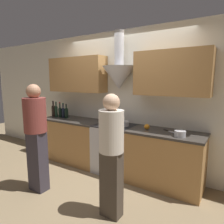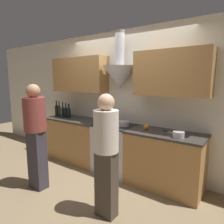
# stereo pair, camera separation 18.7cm
# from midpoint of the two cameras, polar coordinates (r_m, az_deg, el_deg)

# --- Properties ---
(ground_plane) EXTENTS (12.00, 12.00, 0.00)m
(ground_plane) POSITION_cam_midpoint_polar(r_m,az_deg,el_deg) (3.66, -0.85, -18.46)
(ground_plane) COLOR #847051
(wall_back) EXTENTS (8.40, 0.60, 2.60)m
(wall_back) POSITION_cam_midpoint_polar(r_m,az_deg,el_deg) (3.78, 4.32, 5.80)
(wall_back) COLOR silver
(wall_back) RESTS_ON ground_plane
(counter_left) EXTENTS (1.35, 0.62, 0.89)m
(counter_left) POSITION_cam_midpoint_polar(r_m,az_deg,el_deg) (4.36, -9.02, -7.64)
(counter_left) COLOR #B27F47
(counter_left) RESTS_ON ground_plane
(counter_right) EXTENTS (1.20, 0.62, 0.89)m
(counter_right) POSITION_cam_midpoint_polar(r_m,az_deg,el_deg) (3.36, 16.27, -13.07)
(counter_right) COLOR #B27F47
(counter_right) RESTS_ON ground_plane
(stove_range) EXTENTS (0.71, 0.60, 0.89)m
(stove_range) POSITION_cam_midpoint_polar(r_m,az_deg,el_deg) (3.75, 2.38, -10.30)
(stove_range) COLOR silver
(stove_range) RESTS_ON ground_plane
(wine_bottle_0) EXTENTS (0.08, 0.08, 0.35)m
(wine_bottle_0) POSITION_cam_midpoint_polar(r_m,az_deg,el_deg) (4.65, -14.45, 0.65)
(wine_bottle_0) COLOR black
(wine_bottle_0) RESTS_ON counter_left
(wine_bottle_1) EXTENTS (0.07, 0.07, 0.34)m
(wine_bottle_1) POSITION_cam_midpoint_polar(r_m,az_deg,el_deg) (4.57, -13.71, 0.50)
(wine_bottle_1) COLOR black
(wine_bottle_1) RESTS_ON counter_left
(wine_bottle_2) EXTENTS (0.07, 0.07, 0.33)m
(wine_bottle_2) POSITION_cam_midpoint_polar(r_m,az_deg,el_deg) (4.51, -12.71, 0.27)
(wine_bottle_2) COLOR black
(wine_bottle_2) RESTS_ON counter_left
(wine_bottle_3) EXTENTS (0.07, 0.07, 0.32)m
(wine_bottle_3) POSITION_cam_midpoint_polar(r_m,az_deg,el_deg) (4.45, -11.87, 0.15)
(wine_bottle_3) COLOR black
(wine_bottle_3) RESTS_ON counter_left
(wine_bottle_4) EXTENTS (0.08, 0.08, 0.30)m
(wine_bottle_4) POSITION_cam_midpoint_polar(r_m,az_deg,el_deg) (4.37, -11.03, 0.01)
(wine_bottle_4) COLOR black
(wine_bottle_4) RESTS_ON counter_left
(stock_pot) EXTENTS (0.23, 0.23, 0.12)m
(stock_pot) POSITION_cam_midpoint_polar(r_m,az_deg,el_deg) (3.71, 0.50, -2.43)
(stock_pot) COLOR silver
(stock_pot) RESTS_ON stove_range
(mixing_bowl) EXTENTS (0.21, 0.21, 0.08)m
(mixing_bowl) POSITION_cam_midpoint_polar(r_m,az_deg,el_deg) (3.54, 4.67, -3.34)
(mixing_bowl) COLOR silver
(mixing_bowl) RESTS_ON stove_range
(orange_fruit) EXTENTS (0.09, 0.09, 0.09)m
(orange_fruit) POSITION_cam_midpoint_polar(r_m,az_deg,el_deg) (3.32, 11.39, -4.28)
(orange_fruit) COLOR orange
(orange_fruit) RESTS_ON counter_right
(saucepan) EXTENTS (0.16, 0.16, 0.09)m
(saucepan) POSITION_cam_midpoint_polar(r_m,az_deg,el_deg) (3.00, 20.21, -6.10)
(saucepan) COLOR silver
(saucepan) RESTS_ON counter_right
(chefs_knife) EXTENTS (0.26, 0.16, 0.01)m
(chefs_knife) POSITION_cam_midpoint_polar(r_m,az_deg,el_deg) (3.25, 17.81, -5.56)
(chefs_knife) COLOR silver
(chefs_knife) RESTS_ON counter_right
(person_foreground_left) EXTENTS (0.33, 0.33, 1.64)m
(person_foreground_left) POSITION_cam_midpoint_polar(r_m,az_deg,el_deg) (3.25, -19.43, -5.43)
(person_foreground_left) COLOR #38333D
(person_foreground_left) RESTS_ON ground_plane
(person_foreground_right) EXTENTS (0.30, 0.30, 1.54)m
(person_foreground_right) POSITION_cam_midpoint_polar(r_m,az_deg,el_deg) (2.44, 0.56, -10.89)
(person_foreground_right) COLOR #473D33
(person_foreground_right) RESTS_ON ground_plane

